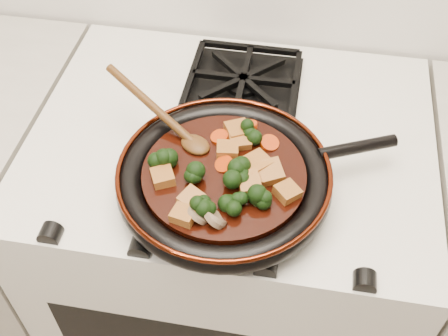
# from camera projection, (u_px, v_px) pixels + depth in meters

# --- Properties ---
(stove) EXTENTS (0.76, 0.60, 0.90)m
(stove) POSITION_uv_depth(u_px,v_px,m) (230.00, 262.00, 1.40)
(stove) COLOR silver
(stove) RESTS_ON ground
(burner_grate_front) EXTENTS (0.23, 0.23, 0.03)m
(burner_grate_front) POSITION_uv_depth(u_px,v_px,m) (219.00, 186.00, 0.96)
(burner_grate_front) COLOR black
(burner_grate_front) RESTS_ON stove
(burner_grate_back) EXTENTS (0.23, 0.23, 0.03)m
(burner_grate_back) POSITION_uv_depth(u_px,v_px,m) (243.00, 82.00, 1.14)
(burner_grate_back) COLOR black
(burner_grate_back) RESTS_ON stove
(skillet) EXTENTS (0.46, 0.36, 0.05)m
(skillet) POSITION_uv_depth(u_px,v_px,m) (225.00, 178.00, 0.93)
(skillet) COLOR black
(skillet) RESTS_ON burner_grate_front
(braising_sauce) EXTENTS (0.27, 0.27, 0.02)m
(braising_sauce) POSITION_uv_depth(u_px,v_px,m) (224.00, 176.00, 0.93)
(braising_sauce) COLOR black
(braising_sauce) RESTS_ON skillet
(tofu_cube_0) EXTENTS (0.05, 0.06, 0.03)m
(tofu_cube_0) POSITION_uv_depth(u_px,v_px,m) (238.00, 131.00, 0.97)
(tofu_cube_0) COLOR #925821
(tofu_cube_0) RESTS_ON braising_sauce
(tofu_cube_1) EXTENTS (0.05, 0.05, 0.03)m
(tofu_cube_1) POSITION_uv_depth(u_px,v_px,m) (249.00, 184.00, 0.89)
(tofu_cube_1) COLOR #925821
(tofu_cube_1) RESTS_ON braising_sauce
(tofu_cube_2) EXTENTS (0.06, 0.06, 0.03)m
(tofu_cube_2) POSITION_uv_depth(u_px,v_px,m) (256.00, 165.00, 0.92)
(tofu_cube_2) COLOR #925821
(tofu_cube_2) RESTS_ON braising_sauce
(tofu_cube_3) EXTENTS (0.05, 0.05, 0.03)m
(tofu_cube_3) POSITION_uv_depth(u_px,v_px,m) (191.00, 199.00, 0.87)
(tofu_cube_3) COLOR #925821
(tofu_cube_3) RESTS_ON braising_sauce
(tofu_cube_4) EXTENTS (0.05, 0.05, 0.03)m
(tofu_cube_4) POSITION_uv_depth(u_px,v_px,m) (250.00, 178.00, 0.90)
(tofu_cube_4) COLOR #925821
(tofu_cube_4) RESTS_ON braising_sauce
(tofu_cube_5) EXTENTS (0.05, 0.05, 0.02)m
(tofu_cube_5) POSITION_uv_depth(u_px,v_px,m) (240.00, 140.00, 0.96)
(tofu_cube_5) COLOR #925821
(tofu_cube_5) RESTS_ON braising_sauce
(tofu_cube_6) EXTENTS (0.05, 0.05, 0.02)m
(tofu_cube_6) POSITION_uv_depth(u_px,v_px,m) (163.00, 177.00, 0.90)
(tofu_cube_6) COLOR #925821
(tofu_cube_6) RESTS_ON braising_sauce
(tofu_cube_7) EXTENTS (0.04, 0.04, 0.02)m
(tofu_cube_7) POSITION_uv_depth(u_px,v_px,m) (227.00, 150.00, 0.94)
(tofu_cube_7) COLOR #925821
(tofu_cube_7) RESTS_ON braising_sauce
(tofu_cube_8) EXTENTS (0.05, 0.06, 0.03)m
(tofu_cube_8) POSITION_uv_depth(u_px,v_px,m) (271.00, 173.00, 0.91)
(tofu_cube_8) COLOR #925821
(tofu_cube_8) RESTS_ON braising_sauce
(tofu_cube_9) EXTENTS (0.04, 0.04, 0.02)m
(tofu_cube_9) POSITION_uv_depth(u_px,v_px,m) (184.00, 215.00, 0.85)
(tofu_cube_9) COLOR #925821
(tofu_cube_9) RESTS_ON braising_sauce
(tofu_cube_10) EXTENTS (0.05, 0.05, 0.02)m
(tofu_cube_10) POSITION_uv_depth(u_px,v_px,m) (287.00, 192.00, 0.88)
(tofu_cube_10) COLOR #925821
(tofu_cube_10) RESTS_ON braising_sauce
(broccoli_floret_0) EXTENTS (0.07, 0.08, 0.06)m
(broccoli_floret_0) POSITION_uv_depth(u_px,v_px,m) (234.00, 206.00, 0.86)
(broccoli_floret_0) COLOR black
(broccoli_floret_0) RESTS_ON braising_sauce
(broccoli_floret_1) EXTENTS (0.07, 0.07, 0.06)m
(broccoli_floret_1) POSITION_uv_depth(u_px,v_px,m) (202.00, 207.00, 0.86)
(broccoli_floret_1) COLOR black
(broccoli_floret_1) RESTS_ON braising_sauce
(broccoli_floret_2) EXTENTS (0.07, 0.07, 0.07)m
(broccoli_floret_2) POSITION_uv_depth(u_px,v_px,m) (251.00, 136.00, 0.96)
(broccoli_floret_2) COLOR black
(broccoli_floret_2) RESTS_ON braising_sauce
(broccoli_floret_3) EXTENTS (0.09, 0.08, 0.07)m
(broccoli_floret_3) POSITION_uv_depth(u_px,v_px,m) (234.00, 179.00, 0.90)
(broccoli_floret_3) COLOR black
(broccoli_floret_3) RESTS_ON braising_sauce
(broccoli_floret_4) EXTENTS (0.09, 0.08, 0.07)m
(broccoli_floret_4) POSITION_uv_depth(u_px,v_px,m) (257.00, 201.00, 0.87)
(broccoli_floret_4) COLOR black
(broccoli_floret_4) RESTS_ON braising_sauce
(broccoli_floret_5) EXTENTS (0.07, 0.07, 0.06)m
(broccoli_floret_5) POSITION_uv_depth(u_px,v_px,m) (236.00, 168.00, 0.91)
(broccoli_floret_5) COLOR black
(broccoli_floret_5) RESTS_ON braising_sauce
(broccoli_floret_6) EXTENTS (0.07, 0.07, 0.07)m
(broccoli_floret_6) POSITION_uv_depth(u_px,v_px,m) (165.00, 158.00, 0.93)
(broccoli_floret_6) COLOR black
(broccoli_floret_6) RESTS_ON braising_sauce
(broccoli_floret_7) EXTENTS (0.08, 0.08, 0.05)m
(broccoli_floret_7) POSITION_uv_depth(u_px,v_px,m) (196.00, 177.00, 0.90)
(broccoli_floret_7) COLOR black
(broccoli_floret_7) RESTS_ON braising_sauce
(carrot_coin_0) EXTENTS (0.03, 0.03, 0.02)m
(carrot_coin_0) POSITION_uv_depth(u_px,v_px,m) (224.00, 164.00, 0.93)
(carrot_coin_0) COLOR #AF2D04
(carrot_coin_0) RESTS_ON braising_sauce
(carrot_coin_1) EXTENTS (0.03, 0.03, 0.02)m
(carrot_coin_1) POSITION_uv_depth(u_px,v_px,m) (249.00, 125.00, 0.99)
(carrot_coin_1) COLOR #AF2D04
(carrot_coin_1) RESTS_ON braising_sauce
(carrot_coin_2) EXTENTS (0.03, 0.03, 0.02)m
(carrot_coin_2) POSITION_uv_depth(u_px,v_px,m) (220.00, 137.00, 0.97)
(carrot_coin_2) COLOR #AF2D04
(carrot_coin_2) RESTS_ON braising_sauce
(carrot_coin_3) EXTENTS (0.03, 0.03, 0.02)m
(carrot_coin_3) POSITION_uv_depth(u_px,v_px,m) (251.00, 180.00, 0.90)
(carrot_coin_3) COLOR #AF2D04
(carrot_coin_3) RESTS_ON braising_sauce
(carrot_coin_4) EXTENTS (0.03, 0.03, 0.02)m
(carrot_coin_4) POSITION_uv_depth(u_px,v_px,m) (270.00, 143.00, 0.96)
(carrot_coin_4) COLOR #AF2D04
(carrot_coin_4) RESTS_ON braising_sauce
(mushroom_slice_0) EXTENTS (0.04, 0.04, 0.03)m
(mushroom_slice_0) POSITION_uv_depth(u_px,v_px,m) (216.00, 219.00, 0.85)
(mushroom_slice_0) COLOR brown
(mushroom_slice_0) RESTS_ON braising_sauce
(mushroom_slice_1) EXTENTS (0.05, 0.05, 0.03)m
(mushroom_slice_1) POSITION_uv_depth(u_px,v_px,m) (198.00, 215.00, 0.85)
(mushroom_slice_1) COLOR brown
(mushroom_slice_1) RESTS_ON braising_sauce
(mushroom_slice_2) EXTENTS (0.05, 0.05, 0.03)m
(mushroom_slice_2) POSITION_uv_depth(u_px,v_px,m) (215.00, 219.00, 0.85)
(mushroom_slice_2) COLOR brown
(mushroom_slice_2) RESTS_ON braising_sauce
(wooden_spoon) EXTENTS (0.13, 0.10, 0.22)m
(wooden_spoon) POSITION_uv_depth(u_px,v_px,m) (171.00, 123.00, 0.97)
(wooden_spoon) COLOR #492B0F
(wooden_spoon) RESTS_ON braising_sauce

